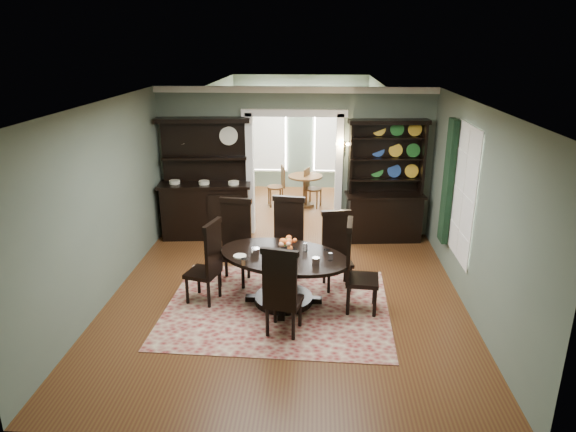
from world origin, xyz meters
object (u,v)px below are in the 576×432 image
welsh_dresser (385,197)px  dining_table (284,269)px  parlor_table (305,186)px  sideboard (206,196)px

welsh_dresser → dining_table: bearing=-128.1°
dining_table → parlor_table: size_ratio=2.92×
dining_table → sideboard: size_ratio=0.99×
dining_table → welsh_dresser: welsh_dresser is taller
dining_table → welsh_dresser: 3.37m
sideboard → parlor_table: (1.97, 2.12, -0.35)m
parlor_table → dining_table: bearing=-92.4°
sideboard → welsh_dresser: bearing=-5.2°
sideboard → parlor_table: sideboard is taller
dining_table → parlor_table: 4.91m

